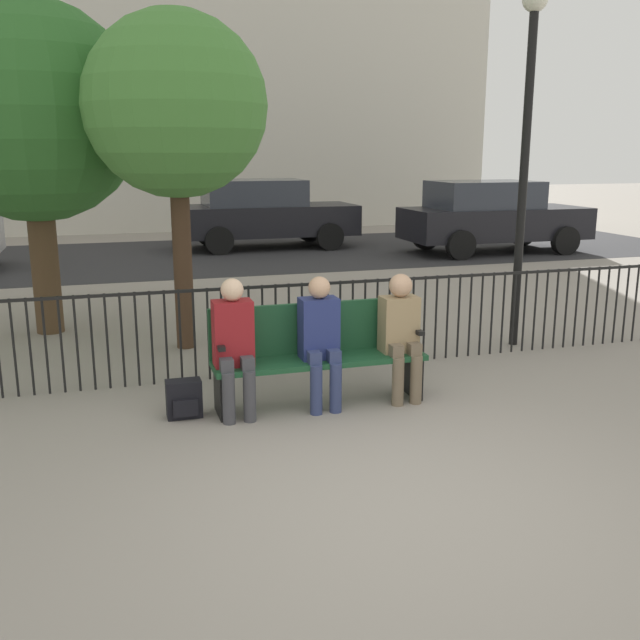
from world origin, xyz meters
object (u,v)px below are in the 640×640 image
Objects in this scene: seated_person_1 at (320,336)px; parked_car_0 at (263,213)px; park_bench at (317,350)px; tree_1 at (31,113)px; seated_person_2 at (401,330)px; seated_person_0 at (234,341)px; backpack at (184,399)px; lamp_post at (527,119)px; tree_0 at (176,107)px; parked_car_2 at (492,216)px.

parked_car_0 reaches higher than seated_person_1.
park_bench is 0.21m from seated_person_1.
seated_person_2 is at bearing -47.88° from tree_1.
seated_person_0 is at bearing -170.67° from park_bench.
lamp_post is at bearing 17.72° from backpack.
tree_0 reaches higher than seated_person_2.
parked_car_2 is at bearing 51.76° from park_bench.
tree_0 is at bearing 125.45° from seated_person_2.
seated_person_1 is 11.05m from parked_car_0.
park_bench is 4.88m from tree_1.
tree_1 is at bearing 141.88° from tree_0.
tree_1 reaches higher than seated_person_0.
seated_person_2 is at bearing -9.76° from park_bench.
seated_person_1 is (0.78, -0.00, -0.01)m from seated_person_0.
park_bench is at bearing 170.24° from seated_person_2.
seated_person_0 is at bearing 179.91° from seated_person_1.
backpack is 0.08× the size of lamp_post.
backpack is 4.58m from tree_1.
seated_person_0 is 1.03× the size of seated_person_2.
parked_car_0 is at bearing 71.58° from tree_0.
seated_person_2 is 10.47m from parked_car_2.
park_bench is 0.46× the size of parked_car_0.
seated_person_0 reaches higher than seated_person_1.
parked_car_0 is (2.66, 10.88, 0.16)m from seated_person_0.
parked_car_2 is (7.92, 8.54, 0.68)m from backpack.
seated_person_1 is 3.32m from tree_0.
seated_person_1 is 1.32m from backpack.
parked_car_0 is at bearing 80.12° from park_bench.
seated_person_2 is 0.31× the size of tree_0.
lamp_post is at bearing 25.96° from seated_person_1.
seated_person_2 is 3.18m from lamp_post.
lamp_post is (2.08, 1.39, 1.96)m from seated_person_2.
parked_car_0 reaches higher than seated_person_2.
tree_0 is 3.93m from lamp_post.
park_bench is 0.49× the size of lamp_post.
tree_1 is at bearing -121.41° from parked_car_0.
park_bench reaches higher than backpack.
seated_person_1 reaches higher than backpack.
seated_person_0 reaches higher than backpack.
lamp_post is at bearing -22.80° from tree_1.
park_bench is 0.52× the size of tree_0.
seated_person_1 is 4.90m from tree_1.
tree_0 is 0.93× the size of tree_1.
parked_car_0 reaches higher than seated_person_0.
park_bench is 10.82m from parked_car_2.
parked_car_2 is at bearing 61.99° from lamp_post.
tree_1 is at bearing 125.78° from park_bench.
backpack is 0.09× the size of tree_0.
seated_person_1 is 0.29× the size of parked_car_0.
lamp_post reaches higher than seated_person_1.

